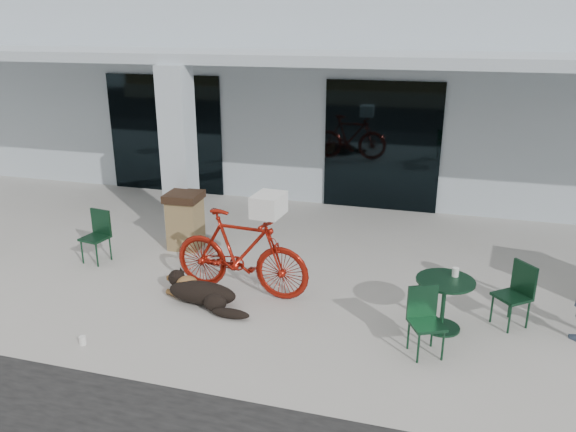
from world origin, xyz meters
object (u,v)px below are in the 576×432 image
(bicycle, at_px, (241,253))
(dog, at_px, (202,292))
(cafe_chair_far_b, at_px, (512,296))
(cafe_chair_far_a, at_px, (427,324))
(cafe_table_far, at_px, (443,304))
(trash_receptacle, at_px, (185,220))
(cafe_chair_near, at_px, (95,237))

(bicycle, xyz_separation_m, dog, (-0.40, -0.51, -0.44))
(dog, bearing_deg, cafe_chair_far_b, 28.16)
(cafe_chair_far_a, bearing_deg, dog, 145.57)
(dog, bearing_deg, cafe_table_far, 24.42)
(cafe_table_far, distance_m, cafe_chair_far_b, 0.92)
(trash_receptacle, bearing_deg, cafe_chair_near, -138.86)
(dog, distance_m, cafe_chair_far_b, 4.18)
(cafe_chair_far_a, bearing_deg, cafe_chair_far_b, 18.54)
(cafe_chair_far_a, height_order, trash_receptacle, trash_receptacle)
(cafe_chair_far_a, bearing_deg, cafe_chair_near, 139.79)
(dog, bearing_deg, trash_receptacle, 141.63)
(cafe_table_far, relative_size, cafe_chair_far_a, 0.89)
(cafe_chair_near, bearing_deg, cafe_chair_far_a, -4.76)
(cafe_chair_far_a, relative_size, cafe_chair_far_b, 0.97)
(cafe_chair_near, distance_m, cafe_table_far, 5.64)
(trash_receptacle, bearing_deg, cafe_table_far, -20.56)
(cafe_chair_near, bearing_deg, cafe_chair_far_b, 6.29)
(cafe_chair_near, distance_m, cafe_chair_far_b, 6.46)
(bicycle, height_order, dog, bicycle)
(cafe_table_far, height_order, cafe_chair_far_b, cafe_chair_far_b)
(bicycle, bearing_deg, cafe_table_far, -90.70)
(cafe_chair_near, height_order, cafe_table_far, cafe_chair_near)
(dog, xyz_separation_m, cafe_chair_near, (-2.32, 0.90, 0.24))
(bicycle, distance_m, trash_receptacle, 2.11)
(cafe_chair_far_a, distance_m, trash_receptacle, 4.87)
(bicycle, distance_m, dog, 0.78)
(bicycle, relative_size, cafe_chair_near, 2.42)
(dog, xyz_separation_m, cafe_chair_far_b, (4.13, 0.58, 0.24))
(dog, height_order, trash_receptacle, trash_receptacle)
(cafe_chair_near, xyz_separation_m, cafe_chair_far_b, (6.45, -0.32, -0.01))
(bicycle, xyz_separation_m, cafe_chair_near, (-2.72, 0.39, -0.20))
(dog, relative_size, cafe_chair_far_a, 1.39)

